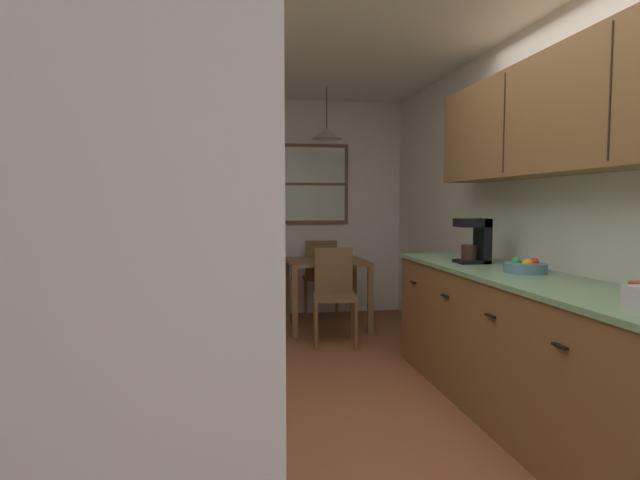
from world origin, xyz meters
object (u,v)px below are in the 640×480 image
at_px(refrigerator, 146,376).
at_px(dining_chair_near, 334,291).
at_px(trash_bin, 238,320).
at_px(storage_canister, 178,270).
at_px(coffee_maker, 476,240).
at_px(microwave_over_range, 133,115).
at_px(dining_table, 327,272).
at_px(stove_range, 169,416).
at_px(mug_by_coffeemaker, 639,293).
at_px(fruit_bowl, 525,267).
at_px(dining_chair_far, 320,274).

bearing_deg(refrigerator, dining_chair_near, 70.91).
distance_m(refrigerator, trash_bin, 3.32).
bearing_deg(storage_canister, coffee_maker, 24.46).
height_order(refrigerator, microwave_over_range, microwave_over_range).
height_order(dining_table, coffee_maker, coffee_maker).
height_order(stove_range, microwave_over_range, microwave_over_range).
relative_size(stove_range, trash_bin, 1.97).
bearing_deg(mug_by_coffeemaker, stove_range, 175.12).
bearing_deg(mug_by_coffeemaker, dining_chair_near, 105.02).
bearing_deg(mug_by_coffeemaker, refrigerator, -164.58).
height_order(refrigerator, dining_table, refrigerator).
bearing_deg(stove_range, coffee_maker, 34.68).
xyz_separation_m(trash_bin, mug_by_coffeemaker, (1.68, -2.72, 0.67)).
height_order(storage_canister, mug_by_coffeemaker, storage_canister).
distance_m(dining_table, fruit_bowl, 2.61).
bearing_deg(refrigerator, storage_canister, 91.75).
relative_size(trash_bin, mug_by_coffeemaker, 4.66).
bearing_deg(fruit_bowl, storage_canister, -169.77).
bearing_deg(stove_range, dining_chair_far, 71.91).
distance_m(microwave_over_range, fruit_bowl, 2.44).
bearing_deg(dining_table, storage_canister, -113.78).
bearing_deg(coffee_maker, dining_chair_far, 105.88).
xyz_separation_m(stove_range, fruit_bowl, (2.05, 0.84, 0.47)).
distance_m(dining_table, dining_chair_near, 0.61).
relative_size(dining_chair_near, coffee_maker, 2.80).
xyz_separation_m(dining_table, dining_chair_far, (0.03, 0.60, -0.10)).
relative_size(dining_chair_near, dining_chair_far, 1.00).
height_order(dining_chair_near, storage_canister, storage_canister).
bearing_deg(fruit_bowl, microwave_over_range, -158.81).
bearing_deg(storage_canister, stove_range, -89.32).
bearing_deg(dining_chair_far, trash_bin, -126.15).
bearing_deg(storage_canister, dining_chair_far, 69.54).
bearing_deg(storage_canister, dining_chair_near, 61.42).
bearing_deg(mug_by_coffeemaker, dining_table, 102.01).
bearing_deg(fruit_bowl, stove_range, -157.75).
distance_m(stove_range, microwave_over_range, 1.20).
bearing_deg(dining_chair_far, microwave_over_range, -109.59).
bearing_deg(coffee_maker, stove_range, -145.32).
xyz_separation_m(dining_chair_near, mug_by_coffeemaker, (0.77, -2.86, 0.45)).
relative_size(microwave_over_range, trash_bin, 1.14).
distance_m(dining_table, dining_chair_far, 0.61).
bearing_deg(dining_chair_near, dining_chair_far, 86.93).
distance_m(dining_chair_far, mug_by_coffeemaker, 4.14).
distance_m(refrigerator, dining_chair_far, 4.78).
distance_m(dining_chair_near, trash_bin, 0.95).
bearing_deg(dining_chair_far, coffee_maker, -74.12).
height_order(dining_table, mug_by_coffeemaker, mug_by_coffeemaker).
bearing_deg(mug_by_coffeemaker, coffee_maker, 89.57).
bearing_deg(dining_chair_far, storage_canister, -110.46).
distance_m(stove_range, mug_by_coffeemaker, 2.04).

